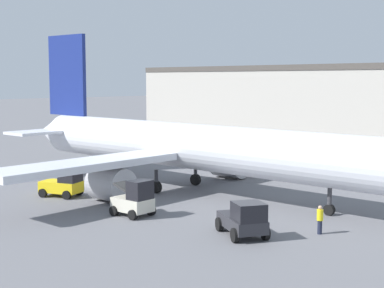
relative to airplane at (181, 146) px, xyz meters
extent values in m
plane|color=slate|center=(1.10, 0.13, -3.44)|extent=(400.00, 400.00, 0.00)
cube|color=#ADA89E|center=(-2.11, 32.35, 1.34)|extent=(76.82, 10.08, 9.58)
cube|color=#47423D|center=(-2.11, 32.35, 6.48)|extent=(76.82, 10.28, 0.70)
cylinder|color=silver|center=(1.10, 0.13, 0.05)|extent=(32.64, 7.09, 3.44)
cone|color=silver|center=(-16.90, -1.92, 0.05)|extent=(4.12, 3.67, 3.26)
cube|color=silver|center=(-1.51, 8.68, -0.55)|extent=(4.91, 14.44, 0.50)
cube|color=silver|center=(0.48, -8.80, -0.55)|extent=(4.91, 14.44, 0.50)
cylinder|color=#ADADB2|center=(-1.27, 6.57, -2.15)|extent=(3.13, 2.70, 2.39)
cylinder|color=#ADADB2|center=(0.24, -6.69, -2.15)|extent=(3.13, 2.70, 2.39)
cube|color=navy|center=(-14.34, -1.63, 5.45)|extent=(5.16, 0.94, 7.36)
cube|color=silver|center=(-14.77, 2.12, 0.39)|extent=(3.54, 4.45, 0.24)
cube|color=silver|center=(-13.92, -5.39, 0.39)|extent=(3.54, 4.45, 0.24)
cylinder|color=#38383D|center=(12.71, 1.45, -2.56)|extent=(0.28, 0.28, 1.78)
cylinder|color=black|center=(12.71, 1.45, -3.09)|extent=(0.74, 0.43, 0.70)
cylinder|color=#38383D|center=(-0.26, -2.28, -2.56)|extent=(0.28, 0.28, 1.78)
cylinder|color=black|center=(-0.26, -2.28, -2.99)|extent=(0.93, 0.45, 0.90)
cylinder|color=#38383D|center=(-0.76, 2.16, -2.56)|extent=(0.28, 0.28, 1.78)
cylinder|color=black|center=(-0.76, 2.16, -2.99)|extent=(0.93, 0.45, 0.90)
cylinder|color=#1E2338|center=(15.04, -2.72, -3.06)|extent=(0.26, 0.26, 0.78)
cylinder|color=yellow|center=(15.04, -2.72, -2.36)|extent=(0.36, 0.36, 0.61)
sphere|color=tan|center=(15.04, -2.72, -1.94)|extent=(0.23, 0.23, 0.23)
cube|color=yellow|center=(-3.92, -8.27, -2.72)|extent=(3.33, 2.76, 0.81)
cube|color=black|center=(-3.19, -7.90, -1.74)|extent=(1.80, 1.87, 1.15)
cylinder|color=black|center=(-2.65, -8.53, -3.13)|extent=(0.69, 0.54, 0.64)
cylinder|color=black|center=(-3.37, -7.09, -3.13)|extent=(0.69, 0.54, 0.64)
cylinder|color=black|center=(-4.47, -9.45, -3.13)|extent=(0.69, 0.54, 0.64)
cylinder|color=black|center=(-5.20, -8.02, -3.13)|extent=(0.69, 0.54, 0.64)
cube|color=beige|center=(4.52, -7.92, -2.71)|extent=(2.64, 1.91, 0.83)
cube|color=black|center=(5.20, -7.83, -1.70)|extent=(1.26, 1.57, 1.18)
cube|color=#333333|center=(4.08, -7.98, -1.70)|extent=(1.67, 1.32, 0.62)
cylinder|color=black|center=(5.48, -8.59, -3.13)|extent=(0.67, 0.36, 0.63)
cylinder|color=black|center=(5.26, -7.01, -3.13)|extent=(0.67, 0.36, 0.63)
cylinder|color=black|center=(3.78, -8.83, -3.13)|extent=(0.67, 0.36, 0.63)
cylinder|color=black|center=(3.56, -7.25, -3.13)|extent=(0.67, 0.36, 0.63)
cube|color=#2D2D33|center=(12.33, -6.16, -2.72)|extent=(3.94, 3.07, 0.68)
cube|color=black|center=(13.23, -6.57, -1.89)|extent=(2.07, 2.07, 0.97)
cylinder|color=black|center=(13.09, -7.46, -3.06)|extent=(0.82, 0.58, 0.77)
cylinder|color=black|center=(13.82, -5.89, -3.06)|extent=(0.82, 0.58, 0.77)
cylinder|color=black|center=(10.85, -6.42, -3.06)|extent=(0.82, 0.58, 0.77)
cylinder|color=black|center=(11.58, -4.85, -3.06)|extent=(0.82, 0.58, 0.77)
camera|label=1|loc=(34.23, -29.25, 5.20)|focal=55.00mm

